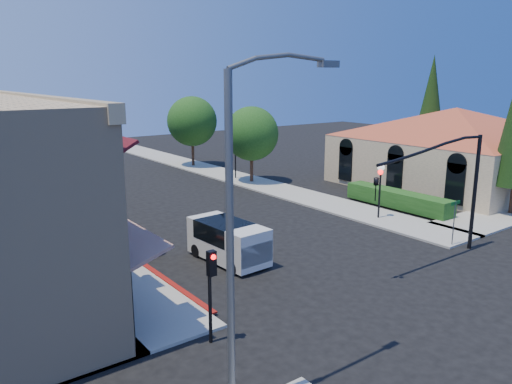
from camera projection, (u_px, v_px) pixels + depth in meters
ground at (396, 297)px, 20.49m from camera, size 120.00×120.00×0.00m
sidewalk_left at (18, 200)px, 36.43m from camera, size 3.50×50.00×0.12m
sidewalk_right at (220, 173)px, 46.65m from camera, size 3.50×50.00×0.12m
curb_red_strip at (156, 275)px, 22.70m from camera, size 0.25×10.00×0.06m
mission_building at (454, 140)px, 41.47m from camera, size 30.12×30.12×6.40m
hedge at (397, 208)px, 34.35m from camera, size 1.40×8.00×1.10m
conifer_far at (431, 103)px, 49.46m from camera, size 3.20×3.20×11.00m
street_tree_a at (252, 134)px, 41.85m from camera, size 4.56×4.56×6.48m
street_tree_b at (192, 121)px, 49.58m from camera, size 4.94×4.94×7.02m
signal_mast_arm at (453, 177)px, 24.16m from camera, size 8.01×0.39×6.00m
secondary_signal at (211, 279)px, 16.40m from camera, size 0.28×0.42×3.32m
cobra_streetlight at (242, 223)px, 12.41m from camera, size 3.60×0.25×9.31m
street_name_sign at (454, 216)px, 26.21m from camera, size 0.80×0.06×2.50m
lamppost_left_near at (119, 224)px, 21.16m from camera, size 0.44×0.44×3.57m
lamppost_left_far at (35, 174)px, 32.08m from camera, size 0.44×0.44×3.57m
lamppost_right_near at (380, 177)px, 31.09m from camera, size 0.44×0.44×3.57m
lamppost_right_far at (235, 149)px, 43.57m from camera, size 0.44×0.44×3.57m
white_van at (229, 239)px, 24.20m from camera, size 2.16×4.51×1.95m
parked_car_a at (134, 237)px, 26.09m from camera, size 1.86×3.89×1.28m
parked_car_b at (89, 209)px, 31.54m from camera, size 1.96×4.26×1.35m
parked_car_c at (89, 207)px, 32.56m from camera, size 1.98×3.91×1.09m
parked_car_d at (49, 186)px, 38.70m from camera, size 1.85×3.94×1.09m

